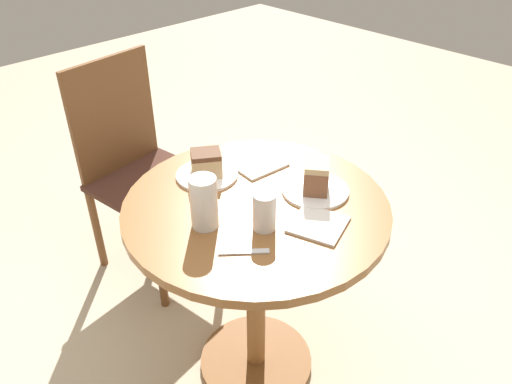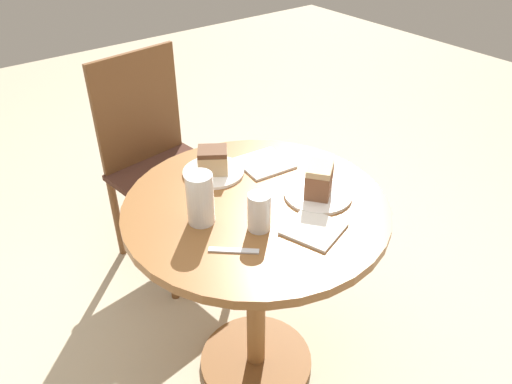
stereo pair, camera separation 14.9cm
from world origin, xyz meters
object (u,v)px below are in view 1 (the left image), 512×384
Objects in this scene: cake_slice_near at (316,175)px; glass_water at (264,214)px; plate_near at (315,190)px; cake_slice_far at (206,163)px; glass_lemonade at (204,205)px; chair at (141,168)px; plate_far at (207,175)px.

cake_slice_near is 1.11× the size of glass_water.
cake_slice_far reaches higher than plate_near.
glass_lemonade is at bearing -130.88° from cake_slice_far.
plate_near is 0.05m from cake_slice_near.
glass_water is (-0.06, -0.32, -0.00)m from cake_slice_far.
chair is 0.66m from plate_far.
glass_water is at bearing -100.55° from plate_far.
cake_slice_far is 0.80× the size of glass_lemonade.
glass_lemonade reaches higher than glass_water.
plate_near is 0.36m from cake_slice_far.
plate_far is at bearing 79.45° from glass_water.
glass_water is (-0.16, -0.92, 0.31)m from chair.
cake_slice_near is at bearing -17.02° from glass_lemonade.
cake_slice_near is 0.81× the size of glass_lemonade.
cake_slice_near is 0.25m from glass_water.
cake_slice_far is at bearing 49.12° from glass_lemonade.
cake_slice_near is at bearing 0.00° from plate_near.
glass_water is at bearing -175.87° from cake_slice_near.
glass_water is at bearing -175.87° from plate_near.
glass_water is at bearing -48.74° from glass_lemonade.
cake_slice_near is at bearing -59.02° from cake_slice_far.
chair is at bearing 80.60° from cake_slice_far.
glass_lemonade is (-0.27, -0.79, 0.33)m from chair.
glass_water is at bearing -107.23° from chair.
glass_water is (-0.24, -0.02, 0.04)m from plate_near.
plate_far is 1.79× the size of glass_water.
cake_slice_near reaches higher than plate_far.
plate_far is 0.33m from glass_water.
chair is 8.42× the size of glass_water.
chair is 7.57× the size of cake_slice_near.
cake_slice_far is (-0.10, -0.59, 0.32)m from chair.
glass_water is (-0.24, -0.02, -0.01)m from cake_slice_near.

